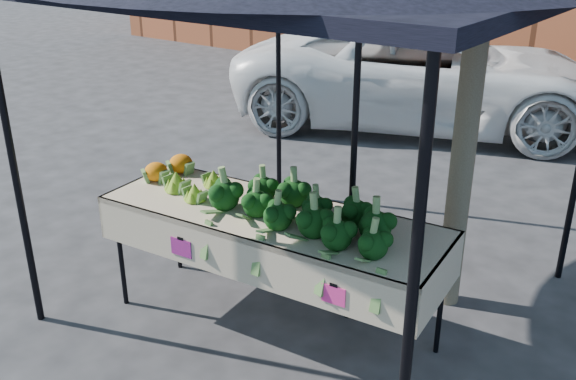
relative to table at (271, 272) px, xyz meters
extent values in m
plane|color=#242426|center=(-0.07, 0.13, -0.45)|extent=(90.00, 90.00, 0.00)
cube|color=beige|center=(0.00, 0.00, 0.00)|extent=(2.47, 1.04, 0.90)
cube|color=#F22D8C|center=(-0.45, -0.40, 0.25)|extent=(0.17, 0.01, 0.12)
cube|color=#ED2C86|center=(0.69, -0.40, 0.25)|extent=(0.17, 0.01, 0.12)
ellipsoid|color=black|center=(0.27, 0.03, 0.58)|extent=(1.36, 0.56, 0.25)
ellipsoid|color=#8BB130|center=(-0.67, -0.01, 0.55)|extent=(0.42, 0.46, 0.19)
ellipsoid|color=orange|center=(-1.04, 0.07, 0.54)|extent=(0.22, 0.42, 0.17)
camera|label=1|loc=(2.37, -2.99, 2.23)|focal=39.19mm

